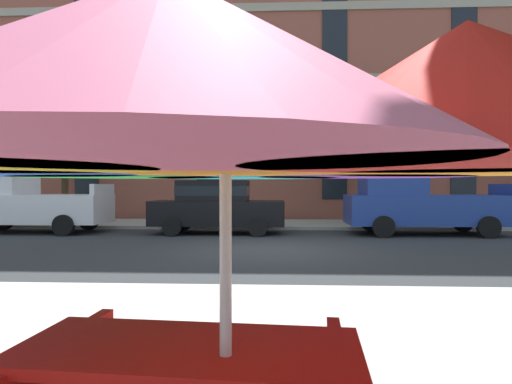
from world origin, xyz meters
name	(u,v)px	position (x,y,z in m)	size (l,w,h in m)	color
ground_plane	(266,250)	(0.00, 0.00, 0.00)	(120.00, 120.00, 0.00)	#2D3033
sidewalk_far	(270,224)	(0.00, 6.80, 0.06)	(56.00, 3.60, 0.12)	#9E998E
apartment_building	(273,48)	(0.00, 14.99, 9.60)	(45.19, 12.08, 19.20)	#934C3D
pickup_white	(25,203)	(-8.35, 3.70, 1.03)	(5.10, 2.12, 2.20)	silver
sedan_black	(217,205)	(-1.75, 3.70, 0.95)	(4.40, 1.98, 1.78)	black
pickup_blue	(418,203)	(4.89, 3.70, 1.03)	(5.10, 2.12, 2.20)	navy
street_tree_left	(58,142)	(-8.56, 6.46, 3.35)	(2.72, 2.22, 4.75)	#4C3823
street_tree_middle	(362,125)	(3.61, 6.62, 4.01)	(3.48, 3.48, 5.85)	#4C3823
patio_umbrella	(226,128)	(0.04, -9.00, 1.89)	(3.71, 3.71, 2.18)	silver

